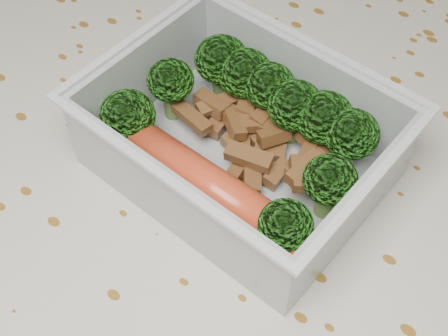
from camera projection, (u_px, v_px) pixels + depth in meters
The scene contains 6 objects.
dining_table at pixel (223, 266), 0.48m from camera, with size 1.40×0.90×0.75m.
tablecloth at pixel (223, 231), 0.44m from camera, with size 1.46×0.96×0.19m.
lunch_container at pixel (241, 147), 0.41m from camera, with size 0.19×0.15×0.07m.
broccoli_florets at pixel (260, 112), 0.41m from camera, with size 0.17×0.12×0.05m.
meat_pile at pixel (257, 136), 0.42m from camera, with size 0.12×0.07×0.03m.
sausage at pixel (206, 185), 0.39m from camera, with size 0.16×0.03×0.03m.
Camera 1 is at (0.15, -0.18, 1.09)m, focal length 50.00 mm.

